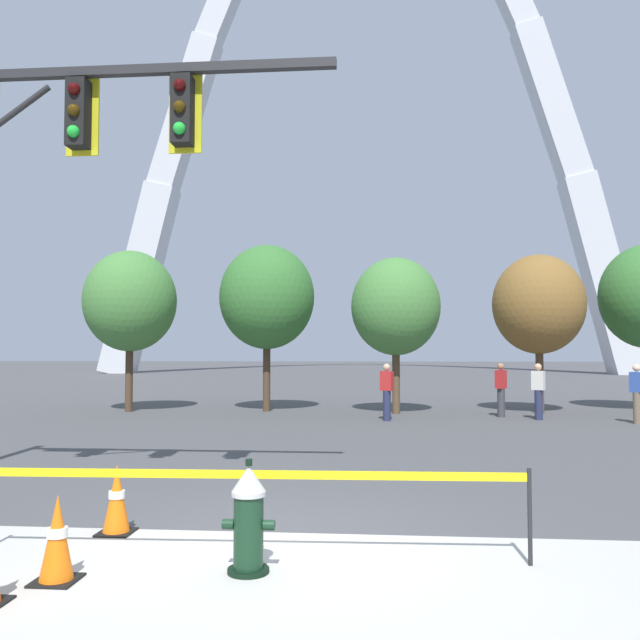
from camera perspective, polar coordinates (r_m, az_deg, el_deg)
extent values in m
plane|color=#474749|center=(7.11, -3.23, -18.52)|extent=(240.00, 240.00, 0.00)
cylinder|color=black|center=(6.10, -6.28, -20.95)|extent=(0.36, 0.36, 0.05)
cylinder|color=#14331E|center=(6.00, -6.26, -17.91)|extent=(0.26, 0.26, 0.62)
cylinder|color=#B7B7BC|center=(5.92, -6.24, -14.83)|extent=(0.30, 0.30, 0.04)
cone|color=#B7B7BC|center=(5.90, -6.24, -13.59)|extent=(0.30, 0.30, 0.22)
cylinder|color=black|center=(5.87, -6.23, -12.25)|extent=(0.06, 0.06, 0.06)
cylinder|color=#14331E|center=(6.02, -8.02, -17.24)|extent=(0.10, 0.09, 0.09)
cylinder|color=#14331E|center=(5.95, -4.48, -17.42)|extent=(0.10, 0.09, 0.09)
cylinder|color=#14331E|center=(6.20, -5.89, -17.71)|extent=(0.13, 0.14, 0.13)
cylinder|color=black|center=(6.27, -5.75, -17.53)|extent=(0.15, 0.03, 0.15)
cylinder|color=#232326|center=(6.42, 17.85, -16.07)|extent=(0.04, 0.04, 0.87)
cube|color=yellow|center=(6.23, -6.48, -13.25)|extent=(5.16, 0.17, 0.08)
cube|color=black|center=(7.56, -17.37, -17.30)|extent=(0.36, 0.36, 0.03)
cone|color=orange|center=(7.48, -17.33, -14.60)|extent=(0.28, 0.28, 0.70)
cylinder|color=white|center=(7.47, -17.32, -14.33)|extent=(0.17, 0.17, 0.08)
cube|color=black|center=(6.26, -22.03, -20.37)|extent=(0.36, 0.36, 0.03)
cone|color=orange|center=(6.16, -21.97, -17.13)|extent=(0.28, 0.28, 0.70)
cylinder|color=white|center=(6.15, -21.96, -16.82)|extent=(0.17, 0.17, 0.08)
cube|color=#232326|center=(9.61, -18.58, 19.85)|extent=(6.20, 0.12, 0.12)
cylinder|color=#232326|center=(9.95, -25.45, 15.79)|extent=(1.11, 0.08, 0.81)
cube|color=black|center=(9.53, -20.36, 16.53)|extent=(0.26, 0.24, 0.90)
cube|color=gold|center=(9.65, -19.99, 16.28)|extent=(0.44, 0.03, 1.04)
sphere|color=#360606|center=(9.51, -20.68, 18.36)|extent=(0.16, 0.16, 0.16)
sphere|color=#392706|center=(9.42, -20.71, 16.77)|extent=(0.16, 0.16, 0.16)
sphere|color=green|center=(9.33, -20.74, 15.14)|extent=(0.16, 0.16, 0.16)
cube|color=black|center=(9.05, -11.92, 17.47)|extent=(0.26, 0.24, 0.90)
cube|color=gold|center=(9.17, -11.65, 17.18)|extent=(0.44, 0.03, 1.04)
sphere|color=#360606|center=(9.03, -12.15, 19.41)|extent=(0.16, 0.16, 0.16)
sphere|color=#392706|center=(8.93, -12.17, 17.75)|extent=(0.16, 0.16, 0.16)
sphere|color=green|center=(8.84, -12.19, 16.05)|extent=(0.16, 0.16, 0.16)
cube|color=silver|center=(60.95, -15.45, 3.39)|extent=(6.65, 2.67, 17.45)
cube|color=silver|center=(63.10, -11.67, 17.20)|extent=(6.35, 2.39, 14.16)
cube|color=silver|center=(62.61, 19.50, 17.46)|extent=(6.35, 2.39, 14.16)
cube|color=silver|center=(60.32, 23.45, 3.59)|extent=(6.65, 2.67, 17.45)
cylinder|color=#473323|center=(21.96, -16.33, -4.78)|extent=(0.24, 0.24, 2.23)
ellipsoid|color=#427A38|center=(22.01, -16.24, 1.61)|extent=(2.97, 2.97, 3.27)
cylinder|color=#473323|center=(21.27, -4.68, -4.84)|extent=(0.24, 0.24, 2.31)
ellipsoid|color=#336B2D|center=(21.33, -4.65, 2.01)|extent=(3.09, 3.09, 3.39)
cylinder|color=brown|center=(20.52, 6.66, -5.22)|extent=(0.24, 0.24, 2.09)
ellipsoid|color=#427A38|center=(20.55, 6.62, 1.19)|extent=(2.78, 2.78, 3.06)
cylinder|color=brown|center=(21.63, 18.64, -4.90)|extent=(0.24, 0.24, 2.14)
ellipsoid|color=brown|center=(21.66, 18.54, 1.32)|extent=(2.85, 2.85, 3.13)
cylinder|color=brown|center=(19.50, 25.97, -6.93)|extent=(0.22, 0.22, 0.84)
cube|color=#2D4C99|center=(19.46, 25.93, -4.90)|extent=(0.39, 0.37, 0.54)
sphere|color=beige|center=(19.44, 25.91, -3.78)|extent=(0.20, 0.20, 0.20)
cylinder|color=#232847|center=(18.42, 5.86, -7.45)|extent=(0.22, 0.22, 0.84)
cube|color=#B22323|center=(18.38, 5.85, -5.31)|extent=(0.39, 0.32, 0.54)
sphere|color=tan|center=(18.36, 5.84, -4.12)|extent=(0.20, 0.20, 0.20)
cylinder|color=#38383D|center=(20.09, 15.54, -6.97)|extent=(0.22, 0.22, 0.84)
cube|color=#B22323|center=(20.05, 15.51, -5.01)|extent=(0.38, 0.39, 0.54)
sphere|color=#936B4C|center=(20.04, 15.50, -3.92)|extent=(0.20, 0.20, 0.20)
cylinder|color=#232847|center=(19.59, 18.55, -7.04)|extent=(0.22, 0.22, 0.84)
cube|color=beige|center=(19.55, 18.52, -5.02)|extent=(0.39, 0.35, 0.54)
sphere|color=tan|center=(19.54, 18.50, -3.91)|extent=(0.20, 0.20, 0.20)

